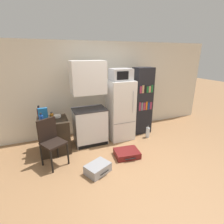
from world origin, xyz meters
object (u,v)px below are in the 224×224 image
kitchen_hutch (89,107)px  bowl (57,116)px  suitcase_large_flat (127,153)px  water_bottle_front (148,132)px  side_table (54,135)px  bottle_blue_soda (42,120)px  bottle_wine_dark (39,113)px  chair (50,138)px  microwave (121,75)px  bookshelf (142,101)px  bottle_amber_beer (52,117)px  refrigerator (120,110)px  suitcase_small_flat (98,168)px  cereal_box (43,115)px

kitchen_hutch → bowl: (-0.74, 0.05, -0.15)m
suitcase_large_flat → bowl: bearing=150.6°
water_bottle_front → kitchen_hutch: bearing=168.2°
side_table → bottle_blue_soda: (-0.21, -0.27, 0.49)m
bottle_wine_dark → chair: 0.77m
microwave → bottle_blue_soda: microwave is taller
bottle_wine_dark → bowl: size_ratio=1.75×
kitchen_hutch → water_bottle_front: 1.72m
side_table → bookshelf: (2.38, 0.15, 0.52)m
bookshelf → bottle_amber_beer: bookshelf is taller
refrigerator → suitcase_small_flat: (-1.01, -1.20, -0.67)m
microwave → bowl: (-1.55, 0.07, -0.88)m
refrigerator → bookshelf: bookshelf is taller
bookshelf → bottle_amber_beer: (-2.38, -0.19, -0.06)m
refrigerator → bottle_amber_beer: bearing=-177.1°
suitcase_small_flat → water_bottle_front: (1.69, 0.91, 0.06)m
refrigerator → water_bottle_front: (0.68, -0.29, -0.62)m
microwave → bottle_wine_dark: (-1.92, 0.13, -0.78)m
suitcase_large_flat → bottle_wine_dark: bearing=155.5°
chair → water_bottle_front: chair is taller
microwave → suitcase_large_flat: 1.85m
microwave → bookshelf: 1.04m
microwave → chair: (-1.76, -0.55, -1.10)m
chair → suitcase_small_flat: (0.75, -0.64, -0.48)m
microwave → water_bottle_front: microwave is taller
water_bottle_front → bottle_amber_beer: bearing=175.0°
cereal_box → bottle_blue_soda: bearing=-101.6°
bottle_wine_dark → water_bottle_front: (2.61, -0.42, -0.74)m
suitcase_large_flat → suitcase_small_flat: 0.82m
bottle_amber_beer → bottle_blue_soda: size_ratio=0.70×
bottle_blue_soda → bottle_wine_dark: size_ratio=0.88×
bookshelf → bowl: (-2.26, -0.04, -0.12)m
bowl → side_table: bearing=-137.4°
kitchen_hutch → bottle_wine_dark: size_ratio=6.74×
bottle_wine_dark → cereal_box: (0.08, -0.23, 0.03)m
bottle_wine_dark → cereal_box: size_ratio=0.99×
refrigerator → suitcase_large_flat: (-0.25, -0.90, -0.70)m
bottle_wine_dark → suitcase_small_flat: bottle_wine_dark is taller
chair → water_bottle_front: bearing=-21.8°
side_table → bookshelf: bearing=3.6°
cereal_box → suitcase_large_flat: 1.97m
refrigerator → cereal_box: refrigerator is taller
bookshelf → suitcase_large_flat: bearing=-133.2°
bottle_amber_beer → kitchen_hutch: bearing=7.1°
bookshelf → bottle_blue_soda: size_ratio=6.92×
bottle_blue_soda → cereal_box: 0.21m
kitchen_hutch → bottle_amber_beer: 0.88m
water_bottle_front → microwave: bearing=157.1°
cereal_box → bottle_amber_beer: bearing=7.3°
side_table → bottle_amber_beer: 0.46m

